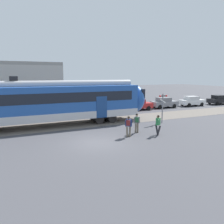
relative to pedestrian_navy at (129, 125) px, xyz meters
name	(u,v)px	position (x,y,z in m)	size (l,w,h in m)	color
ground_plane	(97,143)	(-2.83, -0.39, -0.99)	(160.00, 160.00, 0.00)	#424247
pedestrian_navy	(129,125)	(0.00, 0.00, 0.00)	(0.67, 0.53, 1.67)	#6B6051
pedestrian_grey	(137,121)	(1.20, 0.77, 0.00)	(0.66, 0.57, 1.67)	#6B6051
pedestrian_green	(158,124)	(2.41, -0.53, -0.03)	(0.52, 0.71, 1.67)	#28282D
parked_car_red	(138,104)	(7.66, 11.39, -0.21)	(4.09, 1.94, 1.54)	#B22323
parked_car_grey	(164,103)	(12.37, 11.64, -0.21)	(4.08, 1.91, 1.54)	gray
parked_car_white	(192,101)	(17.61, 11.42, -0.21)	(4.09, 1.93, 1.54)	silver
parked_car_black	(219,100)	(23.24, 11.09, -0.21)	(4.06, 1.88, 1.54)	black
crossing_signal	(163,103)	(5.63, 3.16, 1.02)	(0.96, 0.22, 3.00)	gray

